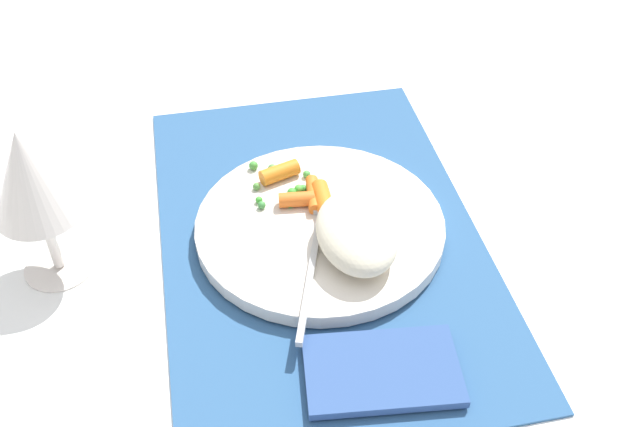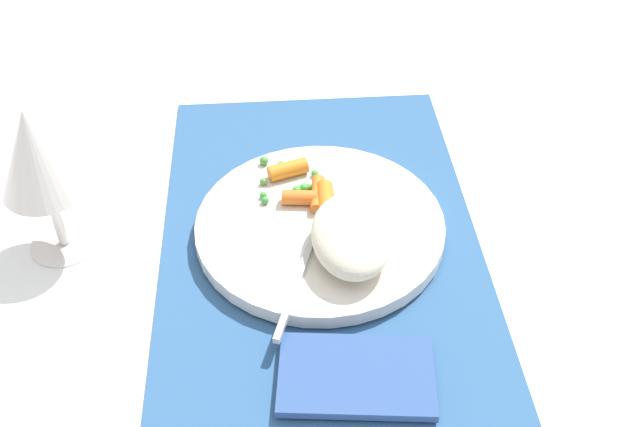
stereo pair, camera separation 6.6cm
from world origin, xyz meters
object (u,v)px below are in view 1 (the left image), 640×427
(plate, at_px, (320,227))
(wine_glass, at_px, (30,177))
(carrot_portion, at_px, (303,190))
(fork, at_px, (317,239))
(rice_mound, at_px, (357,233))
(napkin, at_px, (382,370))

(plate, xyz_separation_m, wine_glass, (0.01, 0.25, 0.10))
(plate, distance_m, carrot_portion, 0.04)
(fork, bearing_deg, carrot_portion, 0.56)
(rice_mound, xyz_separation_m, fork, (0.02, 0.03, -0.02))
(fork, bearing_deg, napkin, -170.36)
(plate, height_order, rice_mound, rice_mound)
(carrot_portion, xyz_separation_m, wine_glass, (-0.03, 0.24, 0.08))
(plate, distance_m, rice_mound, 0.06)
(rice_mound, height_order, carrot_portion, rice_mound)
(rice_mound, height_order, fork, rice_mound)
(fork, bearing_deg, rice_mound, -116.03)
(fork, xyz_separation_m, wine_glass, (0.04, 0.24, 0.09))
(napkin, bearing_deg, rice_mound, -4.00)
(plate, xyz_separation_m, carrot_portion, (0.04, 0.01, 0.02))
(carrot_portion, distance_m, wine_glass, 0.26)
(plate, relative_size, carrot_portion, 2.88)
(fork, xyz_separation_m, napkin, (-0.15, -0.03, -0.01))
(rice_mound, height_order, napkin, rice_mound)
(rice_mound, relative_size, carrot_portion, 1.28)
(wine_glass, height_order, napkin, wine_glass)
(rice_mound, relative_size, napkin, 0.86)
(rice_mound, xyz_separation_m, wine_glass, (0.05, 0.28, 0.07))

